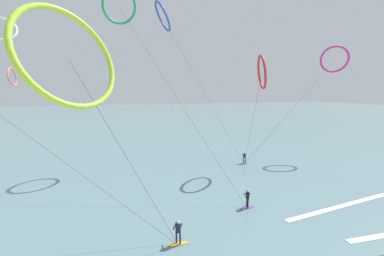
{
  "coord_description": "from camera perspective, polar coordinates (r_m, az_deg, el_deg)",
  "views": [
    {
      "loc": [
        -8.11,
        -3.37,
        10.34
      ],
      "look_at": [
        0.0,
        21.44,
        6.5
      ],
      "focal_mm": 23.0,
      "sensor_mm": 36.0,
      "label": 1
    }
  ],
  "objects": [
    {
      "name": "sea_water",
      "position": [
        110.59,
        -13.84,
        2.77
      ],
      "size": [
        400.0,
        200.0,
        0.08
      ],
      "primitive_type": "cube",
      "color": "slate",
      "rests_on": "ground"
    },
    {
      "name": "surfer_teal",
      "position": [
        36.48,
        12.03,
        -6.95
      ],
      "size": [
        1.4,
        0.7,
        1.7
      ],
      "rotation": [
        0.0,
        0.0,
        5.77
      ],
      "color": "teal",
      "rests_on": "ground"
    },
    {
      "name": "surfer_amber",
      "position": [
        18.13,
        -3.23,
        -23.32
      ],
      "size": [
        1.4,
        0.73,
        1.7
      ],
      "rotation": [
        0.0,
        0.0,
        2.38
      ],
      "color": "orange",
      "rests_on": "ground"
    },
    {
      "name": "surfer_violet",
      "position": [
        23.32,
        12.73,
        -15.94
      ],
      "size": [
        1.4,
        0.63,
        1.7
      ],
      "rotation": [
        0.0,
        0.0,
        1.36
      ],
      "color": "purple",
      "rests_on": "ground"
    },
    {
      "name": "kite_emerald",
      "position": [
        32.78,
        -16.46,
        25.47
      ],
      "size": [
        11.97,
        14.54,
        22.15
      ],
      "rotation": [
        0.0,
        0.0,
        3.42
      ],
      "color": "#199351",
      "rests_on": "ground"
    },
    {
      "name": "kite_lime",
      "position": [
        13.9,
        -26.62,
        14.48
      ],
      "size": [
        8.52,
        5.24,
        14.63
      ],
      "rotation": [
        0.0,
        0.0,
        0.74
      ],
      "color": "#8CC62D",
      "rests_on": "ground"
    },
    {
      "name": "kite_coral",
      "position": [
        64.2,
        -36.27,
        9.52
      ],
      "size": [
        3.11,
        48.57,
        15.41
      ],
      "rotation": [
        0.0,
        0.0,
        1.49
      ],
      "color": "#EA7260",
      "rests_on": "ground"
    },
    {
      "name": "kite_crimson",
      "position": [
        33.3,
        15.88,
        12.33
      ],
      "size": [
        2.56,
        4.93,
        15.04
      ],
      "rotation": [
        0.0,
        0.0,
        1.17
      ],
      "color": "red",
      "rests_on": "ground"
    },
    {
      "name": "kite_ivory",
      "position": [
        58.86,
        -37.93,
        17.69
      ],
      "size": [
        5.58,
        46.53,
        24.03
      ],
      "rotation": [
        0.0,
        0.0,
        0.21
      ],
      "color": "silver",
      "rests_on": "ground"
    },
    {
      "name": "kite_cobalt",
      "position": [
        36.83,
        -6.8,
        24.29
      ],
      "size": [
        11.97,
        6.52,
        22.44
      ],
      "rotation": [
        0.0,
        0.0,
        1.5
      ],
      "color": "#2647B7",
      "rests_on": "ground"
    },
    {
      "name": "kite_magenta",
      "position": [
        45.08,
        30.14,
        13.62
      ],
      "size": [
        17.26,
        3.54,
        17.4
      ],
      "rotation": [
        0.0,
        0.0,
        2.51
      ],
      "color": "#CC288E",
      "rests_on": "ground"
    },
    {
      "name": "wave_crest_far",
      "position": [
        28.03,
        32.99,
        -14.56
      ],
      "size": [
        15.74,
        1.99,
        0.12
      ],
      "primitive_type": "cube",
      "rotation": [
        0.0,
        0.0,
        0.09
      ],
      "color": "white",
      "rests_on": "ground"
    }
  ]
}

